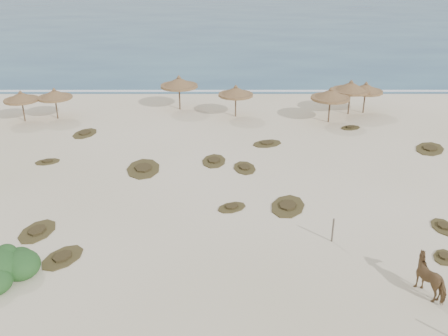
{
  "coord_description": "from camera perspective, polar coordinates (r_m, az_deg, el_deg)",
  "views": [
    {
      "loc": [
        -0.83,
        -20.07,
        12.45
      ],
      "look_at": [
        -0.81,
        5.0,
        1.34
      ],
      "focal_mm": 40.0,
      "sensor_mm": 36.0,
      "label": 1
    }
  ],
  "objects": [
    {
      "name": "scrub_13",
      "position": [
        31.65,
        -1.16,
        0.83
      ],
      "size": [
        1.68,
        2.41,
        0.16
      ],
      "rotation": [
        0.0,
        0.0,
        1.49
      ],
      "color": "#4D4321",
      "rests_on": "ground"
    },
    {
      "name": "palapa_2",
      "position": [
        41.74,
        -5.16,
        9.67
      ],
      "size": [
        3.96,
        3.96,
        2.91
      ],
      "rotation": [
        0.0,
        0.0,
        -0.34
      ],
      "color": "brown",
      "rests_on": "ground"
    },
    {
      "name": "palapa_1",
      "position": [
        41.43,
        -18.8,
        7.94
      ],
      "size": [
        3.38,
        3.38,
        2.51
      ],
      "rotation": [
        0.0,
        0.0,
        -0.32
      ],
      "color": "brown",
      "rests_on": "ground"
    },
    {
      "name": "fence_post_far",
      "position": [
        23.54,
        12.33,
        -6.95
      ],
      "size": [
        0.1,
        0.1,
        1.19
      ],
      "primitive_type": "cylinder",
      "rotation": [
        0.0,
        0.0,
        0.2
      ],
      "color": "brown",
      "rests_on": "ground"
    },
    {
      "name": "scrub_1",
      "position": [
        30.94,
        -9.2,
        -0.05
      ],
      "size": [
        2.28,
        3.27,
        0.16
      ],
      "rotation": [
        0.0,
        0.0,
        1.65
      ],
      "color": "#4D4321",
      "rests_on": "ground"
    },
    {
      "name": "scrub_2",
      "position": [
        26.08,
        0.89,
        -4.5
      ],
      "size": [
        1.92,
        1.75,
        0.16
      ],
      "rotation": [
        0.0,
        0.0,
        0.56
      ],
      "color": "#4D4321",
      "rests_on": "ground"
    },
    {
      "name": "horse",
      "position": [
        21.35,
        22.68,
        -11.45
      ],
      "size": [
        1.5,
        1.96,
        1.51
      ],
      "primitive_type": "imported",
      "rotation": [
        0.0,
        0.0,
        3.58
      ],
      "color": "brown",
      "rests_on": "ground"
    },
    {
      "name": "scrub_5",
      "position": [
        36.34,
        22.46,
        2.06
      ],
      "size": [
        2.95,
        3.25,
        0.16
      ],
      "rotation": [
        0.0,
        0.0,
        1.01
      ],
      "color": "#4D4321",
      "rests_on": "ground"
    },
    {
      "name": "palapa_6",
      "position": [
        42.29,
        15.89,
        8.73
      ],
      "size": [
        3.22,
        3.22,
        2.62
      ],
      "rotation": [
        0.0,
        0.0,
        0.17
      ],
      "color": "brown",
      "rests_on": "ground"
    },
    {
      "name": "scrub_3",
      "position": [
        30.68,
        2.36,
        0.04
      ],
      "size": [
        1.62,
        2.23,
        0.16
      ],
      "rotation": [
        0.0,
        0.0,
        1.71
      ],
      "color": "#4D4321",
      "rests_on": "ground"
    },
    {
      "name": "palapa_5",
      "position": [
        39.21,
        12.09,
        8.18
      ],
      "size": [
        3.76,
        3.76,
        2.8
      ],
      "rotation": [
        0.0,
        0.0,
        -0.31
      ],
      "color": "brown",
      "rests_on": "ground"
    },
    {
      "name": "scrub_9",
      "position": [
        26.4,
        7.3,
        -4.32
      ],
      "size": [
        2.47,
        3.05,
        0.16
      ],
      "rotation": [
        0.0,
        0.0,
        1.25
      ],
      "color": "#4D4321",
      "rests_on": "ground"
    },
    {
      "name": "palapa_0",
      "position": [
        41.69,
        -22.18,
        7.51
      ],
      "size": [
        3.03,
        3.03,
        2.49
      ],
      "rotation": [
        0.0,
        0.0,
        0.15
      ],
      "color": "brown",
      "rests_on": "ground"
    },
    {
      "name": "palapa_4",
      "position": [
        41.6,
        14.29,
        8.92
      ],
      "size": [
        3.84,
        3.84,
        2.85
      ],
      "rotation": [
        0.0,
        0.0,
        0.32
      ],
      "color": "brown",
      "rests_on": "ground"
    },
    {
      "name": "scrub_11",
      "position": [
        23.23,
        -17.97,
        -9.69
      ],
      "size": [
        2.23,
        2.55,
        0.16
      ],
      "rotation": [
        0.0,
        0.0,
        1.09
      ],
      "color": "#4D4321",
      "rests_on": "ground"
    },
    {
      "name": "scrub_12",
      "position": [
        24.16,
        23.85,
        -9.28
      ],
      "size": [
        1.38,
        1.59,
        0.16
      ],
      "rotation": [
        0.0,
        0.0,
        1.11
      ],
      "color": "#4D4321",
      "rests_on": "ground"
    },
    {
      "name": "scrub_6",
      "position": [
        37.79,
        -15.61,
        3.84
      ],
      "size": [
        2.07,
        2.64,
        0.16
      ],
      "rotation": [
        0.0,
        0.0,
        1.3
      ],
      "color": "#4D4321",
      "rests_on": "ground"
    },
    {
      "name": "scrub_7",
      "position": [
        34.63,
        4.95,
        2.82
      ],
      "size": [
        2.51,
        2.16,
        0.16
      ],
      "rotation": [
        0.0,
        0.0,
        0.45
      ],
      "color": "#4D4321",
      "rests_on": "ground"
    },
    {
      "name": "scrub_8",
      "position": [
        33.46,
        -19.53,
        0.7
      ],
      "size": [
        1.8,
        1.5,
        0.16
      ],
      "rotation": [
        0.0,
        0.0,
        0.38
      ],
      "color": "#4D4321",
      "rests_on": "ground"
    },
    {
      "name": "scrub_10",
      "position": [
        38.79,
        14.26,
        4.51
      ],
      "size": [
        1.85,
        1.56,
        0.16
      ],
      "rotation": [
        0.0,
        0.0,
        0.41
      ],
      "color": "#4D4321",
      "rests_on": "ground"
    },
    {
      "name": "foam_line",
      "position": [
        47.73,
        0.96,
        8.78
      ],
      "size": [
        70.0,
        0.6,
        0.01
      ],
      "primitive_type": "cube",
      "color": "white",
      "rests_on": "ground"
    },
    {
      "name": "scrub_4",
      "position": [
        26.58,
        23.79,
        -6.15
      ],
      "size": [
        1.15,
        1.72,
        0.16
      ],
      "rotation": [
        0.0,
        0.0,
        1.54
      ],
      "color": "#4D4321",
      "rests_on": "ground"
    },
    {
      "name": "ocean",
      "position": [
        95.88,
        0.46,
        16.44
      ],
      "size": [
        200.0,
        100.0,
        0.01
      ],
      "primitive_type": "cube",
      "color": "navy",
      "rests_on": "ground"
    },
    {
      "name": "palapa_3",
      "position": [
        39.78,
        1.35,
        8.7
      ],
      "size": [
        2.96,
        2.96,
        2.61
      ],
      "rotation": [
        0.0,
        0.0,
        -0.06
      ],
      "color": "brown",
      "rests_on": "ground"
    },
    {
      "name": "ground",
      "position": [
        23.63,
        1.98,
        -7.91
      ],
      "size": [
        160.0,
        160.0,
        0.0
      ],
      "primitive_type": "plane",
      "color": "#F7E5CB",
      "rests_on": "ground"
    },
    {
      "name": "scrub_0",
      "position": [
        25.6,
        -20.56,
        -6.77
      ],
      "size": [
        1.96,
        2.58,
        0.16
      ],
      "rotation": [
        0.0,
        0.0,
        1.36
      ],
      "color": "#4D4321",
      "rests_on": "ground"
    }
  ]
}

